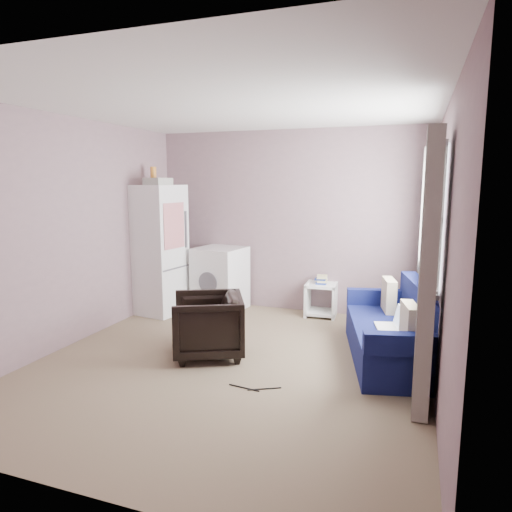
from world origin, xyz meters
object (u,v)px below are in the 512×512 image
at_px(side_table, 321,297).
at_px(sofa, 398,334).
at_px(armchair, 208,322).
at_px(washing_machine, 220,277).
at_px(fridge, 158,249).

relative_size(side_table, sofa, 0.30).
bearing_deg(armchair, washing_machine, 173.69).
relative_size(washing_machine, sofa, 0.48).
bearing_deg(armchair, side_table, 129.52).
distance_m(side_table, sofa, 1.66).
height_order(armchair, washing_machine, washing_machine).
height_order(fridge, sofa, fridge).
bearing_deg(side_table, armchair, -114.57).
xyz_separation_m(washing_machine, sofa, (2.46, -1.13, -0.18)).
xyz_separation_m(fridge, sofa, (3.19, -0.71, -0.61)).
bearing_deg(washing_machine, fridge, -142.08).
distance_m(fridge, sofa, 3.33).
distance_m(washing_machine, sofa, 2.71).
height_order(side_table, sofa, sofa).
xyz_separation_m(fridge, side_table, (2.15, 0.58, -0.63)).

